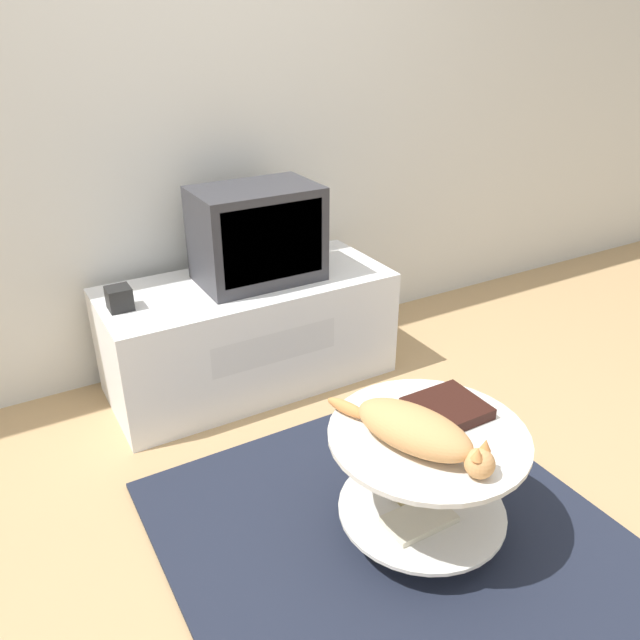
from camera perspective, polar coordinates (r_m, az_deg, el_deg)
ground_plane at (r=2.33m, az=6.84°, el=-19.56°), size 12.00×12.00×0.00m
wall_back at (r=3.08m, az=-10.85°, el=19.10°), size 8.00×0.05×2.60m
rug at (r=2.32m, az=6.86°, el=-19.39°), size 1.48×1.51×0.02m
tv_stand at (r=3.05m, az=-6.48°, el=-1.11°), size 1.36×0.58×0.54m
tv at (r=2.88m, az=-5.78°, el=7.80°), size 0.56×0.36×0.44m
speaker at (r=2.75m, az=-17.88°, el=1.90°), size 0.10×0.10×0.10m
coffee_table at (r=2.17m, az=9.55°, el=-13.58°), size 0.65×0.65×0.43m
dvd_box at (r=2.16m, az=11.51°, el=-7.93°), size 0.24×0.22×0.04m
cat at (r=1.97m, az=8.82°, el=-9.97°), size 0.31×0.58×0.13m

